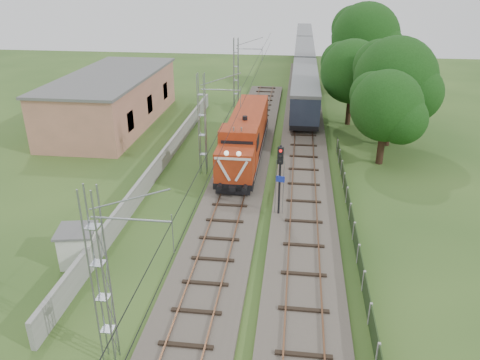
# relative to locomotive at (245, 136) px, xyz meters

# --- Properties ---
(ground) EXTENTS (140.00, 140.00, 0.00)m
(ground) POSITION_rel_locomotive_xyz_m (0.00, -15.34, -2.14)
(ground) COLOR #294B1C
(ground) RESTS_ON ground
(track_main) EXTENTS (4.20, 70.00, 0.45)m
(track_main) POSITION_rel_locomotive_xyz_m (0.00, -8.34, -1.96)
(track_main) COLOR #6B6054
(track_main) RESTS_ON ground
(track_side) EXTENTS (4.20, 80.00, 0.45)m
(track_side) POSITION_rel_locomotive_xyz_m (5.00, 4.66, -1.96)
(track_side) COLOR #6B6054
(track_side) RESTS_ON ground
(catenary) EXTENTS (3.31, 70.00, 8.00)m
(catenary) POSITION_rel_locomotive_xyz_m (-2.95, -3.34, 1.91)
(catenary) COLOR gray
(catenary) RESTS_ON ground
(boundary_wall) EXTENTS (0.25, 40.00, 1.50)m
(boundary_wall) POSITION_rel_locomotive_xyz_m (-6.50, -3.34, -1.39)
(boundary_wall) COLOR #9E9E99
(boundary_wall) RESTS_ON ground
(station_building) EXTENTS (8.40, 20.40, 5.22)m
(station_building) POSITION_rel_locomotive_xyz_m (-15.00, 8.66, 0.49)
(station_building) COLOR tan
(station_building) RESTS_ON ground
(fence) EXTENTS (0.12, 32.00, 1.20)m
(fence) POSITION_rel_locomotive_xyz_m (8.00, -12.34, -1.54)
(fence) COLOR black
(fence) RESTS_ON ground
(locomotive) EXTENTS (2.83, 16.19, 4.11)m
(locomotive) POSITION_rel_locomotive_xyz_m (0.00, 0.00, 0.00)
(locomotive) COLOR black
(locomotive) RESTS_ON ground
(coach_rake) EXTENTS (2.98, 66.48, 3.45)m
(coach_rake) POSITION_rel_locomotive_xyz_m (5.00, 39.67, 0.34)
(coach_rake) COLOR black
(coach_rake) RESTS_ON ground
(signal_post) EXTENTS (0.55, 0.43, 5.04)m
(signal_post) POSITION_rel_locomotive_xyz_m (3.35, -10.18, 1.32)
(signal_post) COLOR black
(signal_post) RESTS_ON ground
(relay_hut) EXTENTS (2.39, 2.39, 2.10)m
(relay_hut) POSITION_rel_locomotive_xyz_m (-7.40, -16.69, -1.08)
(relay_hut) COLOR silver
(relay_hut) RESTS_ON ground
(tree_a) EXTENTS (6.08, 5.79, 7.89)m
(tree_a) POSITION_rel_locomotive_xyz_m (11.43, 0.44, 2.77)
(tree_a) COLOR #3B2318
(tree_a) RESTS_ON ground
(tree_b) EXTENTS (7.64, 7.28, 9.91)m
(tree_b) POSITION_rel_locomotive_xyz_m (12.78, 5.11, 4.04)
(tree_b) COLOR #3B2318
(tree_b) RESTS_ON ground
(tree_c) EXTENTS (6.78, 6.46, 8.79)m
(tree_c) POSITION_rel_locomotive_xyz_m (9.72, 11.33, 3.34)
(tree_c) COLOR #3B2318
(tree_c) RESTS_ON ground
(tree_d) EXTENTS (8.89, 8.47, 11.53)m
(tree_d) POSITION_rel_locomotive_xyz_m (12.45, 24.96, 5.05)
(tree_d) COLOR #3B2318
(tree_d) RESTS_ON ground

